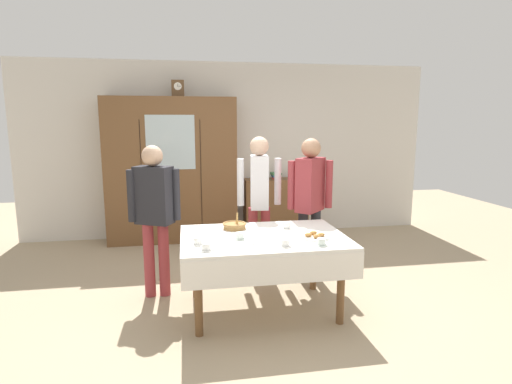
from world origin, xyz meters
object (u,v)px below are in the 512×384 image
(pastry_plate, at_px, (315,236))
(spoon_mid_right, at_px, (265,229))
(spoon_far_left, at_px, (208,233))
(person_behind_table_left, at_px, (259,192))
(bread_basket, at_px, (235,225))
(tea_cup_near_left, at_px, (198,241))
(person_beside_shelf, at_px, (154,207))
(tea_cup_back_edge, at_px, (206,247))
(bookshelf_low, at_px, (276,207))
(mantel_clock, at_px, (178,88))
(person_by_cabinet, at_px, (310,195))
(tea_cup_far_right, at_px, (321,242))
(spoon_front_edge, at_px, (251,244))
(dining_table, at_px, (264,247))
(tea_cup_mid_left, at_px, (240,236))
(wall_cabinet, at_px, (172,171))
(book_stack, at_px, (276,176))
(tea_cup_front_edge, at_px, (285,243))
(tea_cup_center, at_px, (286,226))

(pastry_plate, height_order, spoon_mid_right, pastry_plate)
(spoon_far_left, height_order, person_behind_table_left, person_behind_table_left)
(bread_basket, bearing_deg, tea_cup_near_left, -128.43)
(spoon_far_left, relative_size, person_beside_shelf, 0.08)
(tea_cup_near_left, relative_size, tea_cup_back_edge, 1.00)
(bookshelf_low, xyz_separation_m, pastry_plate, (-0.25, -2.75, 0.30))
(mantel_clock, height_order, bookshelf_low, mantel_clock)
(pastry_plate, xyz_separation_m, person_behind_table_left, (-0.32, 1.10, 0.24))
(mantel_clock, bearing_deg, person_by_cabinet, -51.98)
(person_beside_shelf, bearing_deg, spoon_far_left, -34.14)
(bookshelf_low, bearing_deg, spoon_far_left, -116.53)
(tea_cup_far_right, distance_m, spoon_front_edge, 0.61)
(dining_table, xyz_separation_m, tea_cup_mid_left, (-0.23, -0.04, 0.13))
(tea_cup_near_left, distance_m, tea_cup_mid_left, 0.40)
(spoon_far_left, bearing_deg, wall_cabinet, 99.19)
(book_stack, distance_m, person_by_cabinet, 1.90)
(tea_cup_far_right, distance_m, spoon_mid_right, 0.73)
(spoon_far_left, bearing_deg, spoon_front_edge, -50.74)
(spoon_mid_right, bearing_deg, wall_cabinet, 112.46)
(person_by_cabinet, bearing_deg, bookshelf_low, 88.99)
(tea_cup_far_right, relative_size, spoon_far_left, 1.09)
(bookshelf_low, height_order, spoon_mid_right, bookshelf_low)
(tea_cup_far_right, relative_size, spoon_mid_right, 1.09)
(tea_cup_front_edge, distance_m, pastry_plate, 0.39)
(tea_cup_center, height_order, spoon_front_edge, tea_cup_center)
(bookshelf_low, xyz_separation_m, tea_cup_center, (-0.42, -2.38, 0.31))
(wall_cabinet, relative_size, spoon_mid_right, 18.09)
(mantel_clock, height_order, person_by_cabinet, mantel_clock)
(pastry_plate, bearing_deg, bookshelf_low, 84.84)
(bookshelf_low, bearing_deg, tea_cup_mid_left, -109.25)
(spoon_front_edge, relative_size, person_by_cabinet, 0.07)
(dining_table, relative_size, wall_cabinet, 0.72)
(tea_cup_back_edge, xyz_separation_m, tea_cup_front_edge, (0.68, 0.00, 0.00))
(wall_cabinet, height_order, tea_cup_back_edge, wall_cabinet)
(tea_cup_near_left, bearing_deg, tea_cup_far_right, -11.30)
(tea_cup_front_edge, distance_m, spoon_far_left, 0.83)
(mantel_clock, xyz_separation_m, person_by_cabinet, (1.45, -1.85, -1.29))
(spoon_front_edge, bearing_deg, tea_cup_back_edge, -166.14)
(tea_cup_back_edge, relative_size, tea_cup_center, 1.00)
(bookshelf_low, distance_m, tea_cup_far_right, 3.02)
(spoon_mid_right, bearing_deg, book_stack, 74.78)
(person_by_cabinet, bearing_deg, book_stack, 88.99)
(tea_cup_near_left, distance_m, bread_basket, 0.61)
(tea_cup_back_edge, distance_m, tea_cup_center, 1.02)
(tea_cup_near_left, bearing_deg, book_stack, 64.61)
(bookshelf_low, bearing_deg, wall_cabinet, -178.20)
(spoon_mid_right, relative_size, person_beside_shelf, 0.08)
(bookshelf_low, relative_size, pastry_plate, 3.57)
(spoon_front_edge, bearing_deg, spoon_far_left, 129.26)
(tea_cup_back_edge, xyz_separation_m, tea_cup_mid_left, (0.32, 0.29, -0.00))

